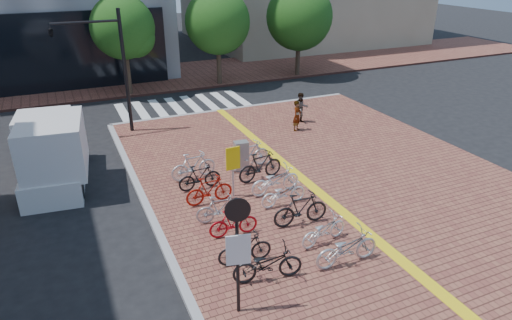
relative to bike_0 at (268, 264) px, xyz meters
name	(u,v)px	position (x,y,z in m)	size (l,w,h in m)	color
ground	(287,225)	(1.85, 2.38, -0.65)	(120.00, 120.00, 0.00)	black
sidewalk	(477,291)	(4.85, -2.62, -0.58)	(14.00, 34.00, 0.15)	brown
tactile_strip	(449,300)	(3.85, -2.62, -0.50)	(0.40, 34.00, 0.01)	yellow
kerb_north	(236,109)	(4.85, 14.38, -0.58)	(14.00, 0.25, 0.15)	gray
far_sidewalk	(150,79)	(1.85, 23.38, -0.58)	(70.00, 8.00, 0.15)	brown
crosswalk	(184,106)	(2.35, 16.38, -0.65)	(7.50, 4.00, 0.01)	silver
street_trees	(233,22)	(6.90, 19.83, 3.45)	(16.20, 4.60, 6.35)	#38281E
bike_0	(268,264)	(0.00, 0.00, 0.00)	(0.67, 1.91, 1.00)	black
bike_1	(245,248)	(-0.27, 0.93, -0.03)	(0.44, 1.57, 0.94)	black
bike_2	(233,222)	(-0.05, 2.34, -0.04)	(0.44, 1.55, 0.93)	#B10C16
bike_3	(220,209)	(-0.15, 3.28, -0.03)	(0.44, 1.58, 0.95)	#A9A9AD
bike_4	(209,190)	(-0.08, 4.57, 0.01)	(0.48, 1.70, 1.02)	#A3160B
bike_5	(200,177)	(-0.05, 5.73, -0.01)	(0.46, 1.63, 0.98)	black
bike_6	(193,166)	(-0.01, 6.65, 0.05)	(0.52, 1.82, 1.10)	silver
bike_7	(347,248)	(2.32, -0.27, 0.02)	(0.69, 1.98, 1.04)	#B6B6BB
bike_8	(324,230)	(2.28, 0.87, -0.06)	(0.59, 1.69, 0.89)	silver
bike_9	(301,209)	(2.15, 2.06, 0.06)	(0.53, 1.87, 1.12)	black
bike_10	(283,193)	(2.23, 3.42, -0.05)	(0.60, 1.72, 0.90)	white
bike_11	(275,180)	(2.37, 4.32, 0.01)	(0.68, 1.94, 1.02)	white
bike_12	(260,166)	(2.32, 5.52, 0.07)	(0.54, 1.91, 1.15)	black
bike_13	(249,155)	(2.32, 6.65, 0.08)	(0.54, 1.93, 1.16)	silver
pedestrian_a	(297,116)	(6.24, 9.74, 0.25)	(0.55, 0.36, 1.51)	gray
pedestrian_b	(301,108)	(6.98, 10.67, 0.29)	(0.77, 0.60, 1.57)	#525468
utility_box	(241,156)	(1.99, 6.66, 0.10)	(0.56, 0.40, 1.21)	#A6A5AA
yellow_sign	(233,163)	(0.87, 4.66, 0.84)	(0.52, 0.13, 1.93)	#B7B7BC
notice_sign	(238,243)	(-1.16, -0.83, 1.51)	(0.58, 0.20, 3.18)	black
traffic_light_pole	(92,51)	(-2.59, 13.06, 3.52)	(3.13, 1.20, 5.82)	black
box_truck	(52,152)	(-4.90, 8.76, 0.66)	(2.62, 5.04, 2.80)	silver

